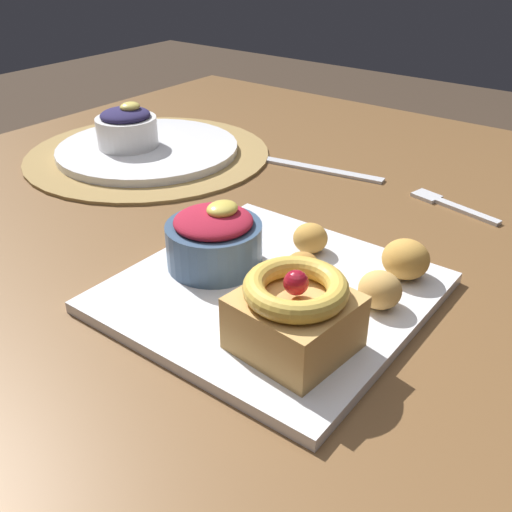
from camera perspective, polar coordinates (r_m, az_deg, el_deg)
name	(u,v)px	position (r m, az deg, el deg)	size (l,w,h in m)	color
dining_table	(165,312)	(0.72, -8.88, -5.42)	(1.38, 1.04, 0.73)	brown
woven_placemat	(148,154)	(0.96, -10.43, 9.73)	(0.38, 0.38, 0.01)	#997A47
front_plate	(272,292)	(0.58, 1.57, -3.50)	(0.28, 0.28, 0.01)	white
cake_slice	(295,313)	(0.48, 3.79, -5.57)	(0.09, 0.10, 0.07)	tan
berry_ramekin	(215,238)	(0.60, -4.01, 1.72)	(0.10, 0.10, 0.07)	#3D5675
fritter_front	(310,238)	(0.63, 5.31, 1.74)	(0.04, 0.04, 0.03)	gold
fritter_middle	(302,268)	(0.58, 4.48, -1.16)	(0.04, 0.04, 0.03)	#BC7F38
fritter_back	(406,259)	(0.60, 14.35, -0.29)	(0.05, 0.05, 0.04)	gold
fritter_extra	(380,290)	(0.55, 11.96, -3.25)	(0.04, 0.04, 0.04)	tan
back_plate	(148,149)	(0.96, -10.47, 10.21)	(0.28, 0.28, 0.01)	white
back_ramekin	(127,128)	(0.95, -12.46, 12.10)	(0.09, 0.09, 0.07)	white
fork	(449,204)	(0.81, 18.21, 4.79)	(0.05, 0.13, 0.00)	silver
knife	(322,170)	(0.89, 6.40, 8.33)	(0.19, 0.02, 0.00)	silver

